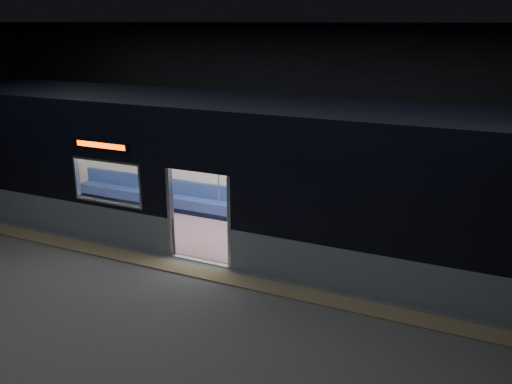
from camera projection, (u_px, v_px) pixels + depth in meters
The scene contains 7 objects.
station_floor at pixel (175, 282), 10.96m from camera, with size 24.00×14.00×0.01m, color #47494C.
station_envelope at pixel (165, 100), 9.86m from camera, with size 24.00×14.00×5.00m.
tactile_strip at pixel (189, 270), 11.43m from camera, with size 22.80×0.50×0.03m, color #8C7F59.
metro_car at pixel (231, 164), 12.61m from camera, with size 18.00×3.04×3.35m.
passenger at pixel (339, 209), 12.85m from camera, with size 0.42×0.67×1.32m.
handbag at pixel (335, 216), 12.72m from camera, with size 0.27×0.23×0.13m, color black.
transit_map at pixel (462, 192), 11.85m from camera, with size 0.93×0.03×0.61m, color white.
Camera 1 is at (5.68, -8.29, 5.03)m, focal length 38.00 mm.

